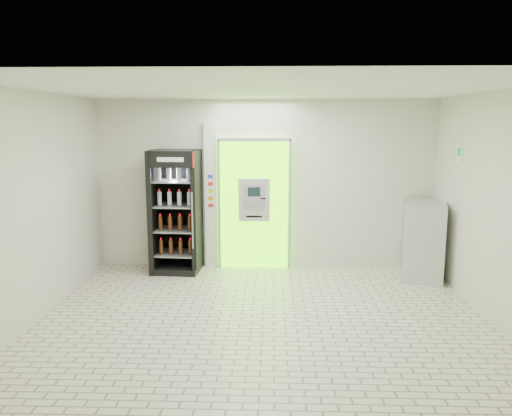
{
  "coord_description": "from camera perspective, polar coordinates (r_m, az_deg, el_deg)",
  "views": [
    {
      "loc": [
        0.12,
        -6.36,
        2.58
      ],
      "look_at": [
        -0.13,
        1.2,
        1.29
      ],
      "focal_mm": 35.0,
      "sensor_mm": 36.0,
      "label": 1
    }
  ],
  "objects": [
    {
      "name": "ground",
      "position": [
        6.86,
        0.79,
        -12.42
      ],
      "size": [
        6.0,
        6.0,
        0.0
      ],
      "primitive_type": "plane",
      "color": "beige",
      "rests_on": "ground"
    },
    {
      "name": "exit_sign",
      "position": [
        8.29,
        22.27,
        5.78
      ],
      "size": [
        0.02,
        0.22,
        0.26
      ],
      "color": "white",
      "rests_on": "room_shell"
    },
    {
      "name": "atm_assembly",
      "position": [
        8.89,
        -0.19,
        0.55
      ],
      "size": [
        1.3,
        0.24,
        2.33
      ],
      "color": "#61FF00",
      "rests_on": "ground"
    },
    {
      "name": "room_shell",
      "position": [
        6.4,
        0.83,
        3.05
      ],
      "size": [
        6.0,
        6.0,
        6.0
      ],
      "color": "beige",
      "rests_on": "ground"
    },
    {
      "name": "beverage_cooler",
      "position": [
        8.8,
        -9.11,
        -0.65
      ],
      "size": [
        0.85,
        0.78,
        2.13
      ],
      "rotation": [
        0.0,
        0.0,
        -0.07
      ],
      "color": "black",
      "rests_on": "ground"
    },
    {
      "name": "pillar",
      "position": [
        8.97,
        -5.17,
        1.42
      ],
      "size": [
        0.22,
        0.11,
        2.6
      ],
      "color": "silver",
      "rests_on": "ground"
    },
    {
      "name": "steel_cabinet",
      "position": [
        8.86,
        18.6,
        -3.46
      ],
      "size": [
        0.9,
        1.11,
        1.29
      ],
      "rotation": [
        0.0,
        0.0,
        -0.28
      ],
      "color": "#B6B9BF",
      "rests_on": "ground"
    }
  ]
}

